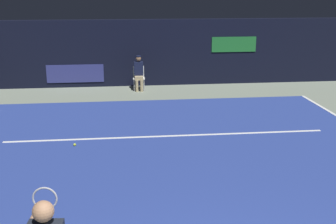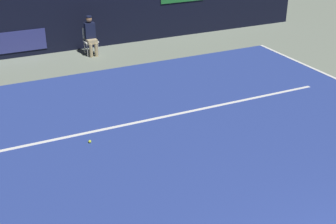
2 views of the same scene
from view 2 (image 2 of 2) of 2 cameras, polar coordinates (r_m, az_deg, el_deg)
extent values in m
plane|color=gray|center=(9.73, 6.59, -5.10)|extent=(33.11, 33.11, 0.00)
cube|color=navy|center=(9.73, 6.59, -5.07)|extent=(10.79, 11.83, 0.01)
cube|color=white|center=(11.31, 1.10, -0.27)|extent=(8.41, 0.10, 0.01)
cube|color=black|center=(16.57, -9.07, 12.49)|extent=(16.80, 0.30, 2.60)
cube|color=navy|center=(16.04, -18.87, 8.24)|extent=(2.20, 0.04, 0.70)
cube|color=white|center=(15.81, -9.60, 8.67)|extent=(0.44, 0.40, 0.04)
cube|color=white|center=(15.93, -9.86, 9.64)|extent=(0.42, 0.03, 0.42)
cylinder|color=#B2B2B7|center=(15.67, -10.02, 7.61)|extent=(0.03, 0.03, 0.46)
cylinder|color=#B2B2B7|center=(15.76, -8.70, 7.81)|extent=(0.03, 0.03, 0.46)
cylinder|color=#B2B2B7|center=(15.98, -10.36, 7.93)|extent=(0.03, 0.03, 0.46)
cylinder|color=#B2B2B7|center=(16.08, -9.07, 8.13)|extent=(0.03, 0.03, 0.46)
cube|color=tan|center=(15.72, -9.52, 8.74)|extent=(0.32, 0.40, 0.14)
cylinder|color=tan|center=(15.61, -9.58, 7.57)|extent=(0.11, 0.11, 0.46)
cylinder|color=tan|center=(15.66, -8.95, 7.67)|extent=(0.11, 0.11, 0.46)
cube|color=#141933|center=(15.74, -9.74, 9.99)|extent=(0.34, 0.22, 0.52)
sphere|color=#8C6647|center=(15.65, -9.84, 11.33)|extent=(0.20, 0.20, 0.20)
cylinder|color=#141933|center=(15.63, -9.86, 11.65)|extent=(0.19, 0.19, 0.04)
sphere|color=#CCE033|center=(10.15, -9.73, -3.65)|extent=(0.07, 0.07, 0.07)
camera|label=1|loc=(3.94, 82.40, -15.03)|focal=46.31mm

